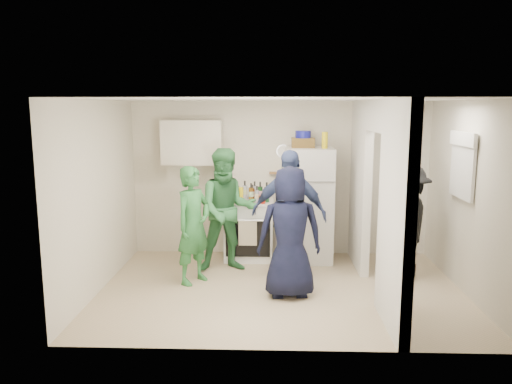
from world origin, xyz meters
TOP-DOWN VIEW (x-y plane):
  - floor at (0.00, 0.00)m, footprint 4.80×4.80m
  - wall_back at (0.00, 1.70)m, footprint 4.80×0.00m
  - wall_front at (0.00, -1.70)m, footprint 4.80×0.00m
  - wall_left at (-2.40, 0.00)m, footprint 0.00×3.40m
  - wall_right at (2.40, 0.00)m, footprint 0.00×3.40m
  - ceiling at (0.00, 0.00)m, footprint 4.80×4.80m
  - partition_pier_back at (1.20, 1.10)m, footprint 0.12×1.20m
  - partition_pier_front at (1.20, -1.10)m, footprint 0.12×1.20m
  - partition_header at (1.20, 0.00)m, footprint 0.12×1.00m
  - stove at (-0.49, 1.37)m, footprint 0.79×0.66m
  - upper_cabinet at (-1.40, 1.52)m, footprint 0.95×0.34m
  - fridge at (0.45, 1.34)m, footprint 0.73×0.71m
  - wicker_basket at (0.35, 1.39)m, footprint 0.35×0.25m
  - blue_bowl at (0.35, 1.39)m, footprint 0.24×0.24m
  - yellow_cup_stack_top at (0.67, 1.24)m, footprint 0.09×0.09m
  - wall_clock at (0.05, 1.68)m, footprint 0.22×0.02m
  - spice_shelf at (0.00, 1.65)m, footprint 0.35×0.08m
  - nook_window at (2.38, 0.20)m, footprint 0.03×0.70m
  - nook_window_frame at (2.36, 0.20)m, footprint 0.04×0.76m
  - nook_valance at (2.34, 0.20)m, footprint 0.04×0.82m
  - yellow_cup_stack_stove at (-0.61, 1.15)m, footprint 0.09×0.09m
  - red_cup at (-0.27, 1.17)m, footprint 0.09×0.09m
  - person_green_left at (-1.20, 0.24)m, footprint 0.66×0.71m
  - person_green_center at (-0.78, 0.78)m, footprint 1.00×0.85m
  - person_denim at (0.11, 0.48)m, footprint 1.15×0.71m
  - person_navy at (0.10, -0.23)m, footprint 0.88×0.62m
  - person_nook at (1.77, 0.52)m, footprint 1.03×1.21m
  - bottle_a at (-0.77, 1.48)m, footprint 0.06×0.06m
  - bottle_b at (-0.67, 1.30)m, footprint 0.06×0.06m
  - bottle_c at (-0.57, 1.53)m, footprint 0.07×0.07m
  - bottle_d at (-0.46, 1.33)m, footprint 0.07×0.07m
  - bottle_e at (-0.41, 1.55)m, footprint 0.07×0.07m
  - bottle_f at (-0.31, 1.38)m, footprint 0.08×0.08m
  - bottle_g at (-0.22, 1.49)m, footprint 0.06×0.06m
  - bottle_h at (-0.80, 1.27)m, footprint 0.08×0.08m
  - bottle_i at (-0.44, 1.47)m, footprint 0.07×0.07m
  - bottle_j at (-0.21, 1.28)m, footprint 0.08×0.08m
  - bottle_k at (-0.70, 1.42)m, footprint 0.07×0.07m
  - bottle_l at (-0.36, 1.23)m, footprint 0.06×0.06m

SIDE VIEW (x-z plane):
  - floor at x=0.00m, z-range 0.00..0.00m
  - stove at x=-0.49m, z-range 0.00..0.94m
  - person_green_left at x=-1.20m, z-range 0.00..1.62m
  - person_nook at x=1.77m, z-range 0.00..1.63m
  - person_navy at x=0.10m, z-range 0.00..1.69m
  - fridge at x=0.45m, z-range 0.00..1.78m
  - person_green_center at x=-0.78m, z-range 0.00..1.82m
  - person_denim at x=0.11m, z-range 0.00..1.83m
  - red_cup at x=-0.27m, z-range 0.94..1.06m
  - bottle_a at x=-0.77m, z-range 0.94..1.18m
  - bottle_i at x=-0.44m, z-range 0.94..1.19m
  - yellow_cup_stack_stove at x=-0.61m, z-range 0.94..1.19m
  - bottle_g at x=-0.22m, z-range 0.94..1.20m
  - bottle_l at x=-0.36m, z-range 0.94..1.20m
  - bottle_e at x=-0.41m, z-range 0.94..1.23m
  - bottle_d at x=-0.46m, z-range 0.94..1.23m
  - bottle_c at x=-0.57m, z-range 0.94..1.24m
  - bottle_h at x=-0.80m, z-range 0.94..1.24m
  - bottle_f at x=-0.31m, z-range 0.94..1.24m
  - bottle_j at x=-0.21m, z-range 0.94..1.25m
  - bottle_b at x=-0.67m, z-range 0.94..1.26m
  - bottle_k at x=-0.70m, z-range 0.94..1.27m
  - wall_back at x=0.00m, z-range -1.15..3.65m
  - wall_front at x=0.00m, z-range -1.15..3.65m
  - wall_left at x=-2.40m, z-range -0.45..2.95m
  - wall_right at x=2.40m, z-range -0.45..2.95m
  - partition_pier_back at x=1.20m, z-range 0.00..2.50m
  - partition_pier_front at x=1.20m, z-range 0.00..2.50m
  - spice_shelf at x=0.00m, z-range 1.34..1.36m
  - nook_window at x=2.38m, z-range 1.25..2.05m
  - nook_window_frame at x=2.36m, z-range 1.22..2.08m
  - wall_clock at x=0.05m, z-range 1.59..1.81m
  - upper_cabinet at x=-1.40m, z-range 1.50..2.20m
  - wicker_basket at x=0.35m, z-range 1.78..1.93m
  - yellow_cup_stack_top at x=0.67m, z-range 1.78..2.03m
  - blue_bowl at x=0.35m, z-range 1.93..2.04m
  - nook_valance at x=2.34m, z-range 1.91..2.09m
  - partition_header at x=1.20m, z-range 2.10..2.50m
  - ceiling at x=0.00m, z-range 2.50..2.50m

